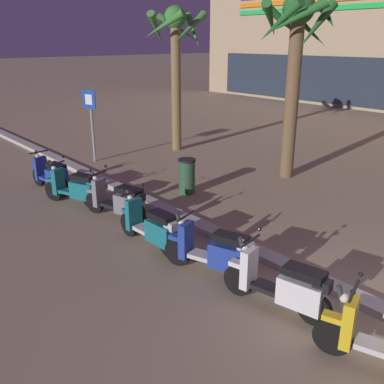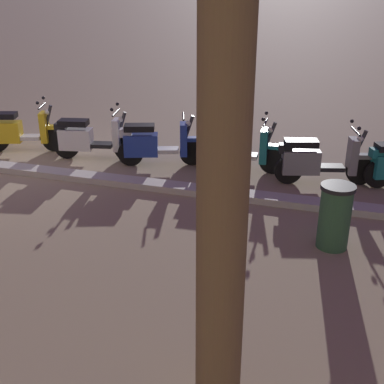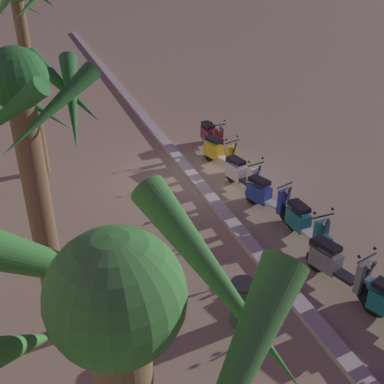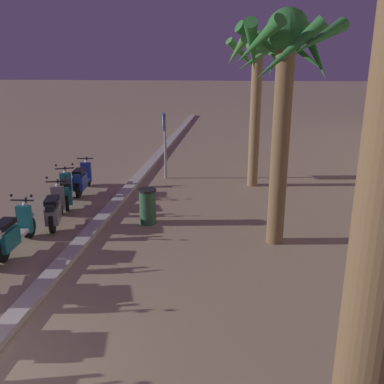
{
  "view_description": "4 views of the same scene",
  "coord_description": "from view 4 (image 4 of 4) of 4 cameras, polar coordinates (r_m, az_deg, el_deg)",
  "views": [
    {
      "loc": [
        2.19,
        -5.7,
        3.96
      ],
      "look_at": [
        -3.99,
        -0.33,
        1.03
      ],
      "focal_mm": 39.92,
      "sensor_mm": 36.0,
      "label": 1
    },
    {
      "loc": [
        -6.12,
        8.0,
        3.53
      ],
      "look_at": [
        -4.29,
        2.0,
        0.85
      ],
      "focal_mm": 46.59,
      "sensor_mm": 36.0,
      "label": 2
    },
    {
      "loc": [
        -12.11,
        4.55,
        6.33
      ],
      "look_at": [
        -2.3,
        1.01,
        0.81
      ],
      "focal_mm": 42.99,
      "sensor_mm": 36.0,
      "label": 3
    },
    {
      "loc": [
        4.08,
        3.72,
        4.1
      ],
      "look_at": [
        -4.83,
        2.75,
        1.34
      ],
      "focal_mm": 39.28,
      "sensor_mm": 36.0,
      "label": 4
    }
  ],
  "objects": [
    {
      "name": "scooter_blue_mid_front",
      "position": [
        14.22,
        -14.71,
        1.7
      ],
      "size": [
        1.76,
        0.56,
        1.04
      ],
      "color": "black",
      "rests_on": "ground"
    },
    {
      "name": "scooter_teal_tail_end",
      "position": [
        12.99,
        -16.71,
        0.08
      ],
      "size": [
        1.64,
        0.86,
        1.17
      ],
      "color": "black",
      "rests_on": "ground"
    },
    {
      "name": "scooter_grey_gap_after_mid",
      "position": [
        11.52,
        -18.14,
        -2.18
      ],
      "size": [
        1.81,
        0.76,
        1.17
      ],
      "color": "black",
      "rests_on": "ground"
    },
    {
      "name": "palm_tree_far_corner",
      "position": [
        14.26,
        8.83,
        15.52
      ],
      "size": [
        2.25,
        2.3,
        5.07
      ],
      "color": "olive",
      "rests_on": "ground"
    },
    {
      "name": "scooter_teal_mid_rear",
      "position": [
        10.27,
        -23.19,
        -5.12
      ],
      "size": [
        1.83,
        0.56,
        1.17
      ],
      "color": "black",
      "rests_on": "ground"
    },
    {
      "name": "litter_bin",
      "position": [
        11.14,
        -6.04,
        -1.9
      ],
      "size": [
        0.48,
        0.48,
        0.95
      ],
      "color": "#2D5638",
      "rests_on": "ground"
    },
    {
      "name": "crossing_sign",
      "position": [
        15.3,
        -3.75,
        7.33
      ],
      "size": [
        0.59,
        0.18,
        2.4
      ],
      "color": "#939399",
      "rests_on": "ground"
    },
    {
      "name": "palm_tree_mid_walkway",
      "position": [
        9.48,
        12.4,
        15.29
      ],
      "size": [
        2.41,
        2.43,
        5.2
      ],
      "color": "brown",
      "rests_on": "ground"
    }
  ]
}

